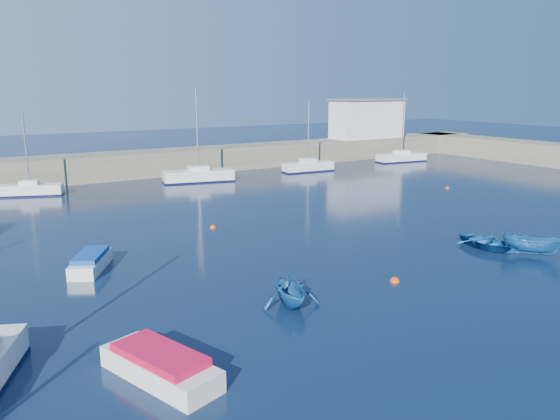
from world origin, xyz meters
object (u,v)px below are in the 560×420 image
harbor_office (367,119)px  dinghy_right (533,245)px  sailboat_7 (308,166)px  motorboat_0 (160,366)px  sailboat_6 (199,175)px  sailboat_8 (401,157)px  sailboat_5 (30,189)px  dinghy_left (290,289)px  dinghy_center (487,242)px  motorboat_1 (91,262)px

harbor_office → dinghy_right: harbor_office is taller
sailboat_7 → motorboat_0: bearing=143.9°
sailboat_6 → sailboat_7: (13.32, -0.13, -0.05)m
sailboat_6 → sailboat_8: (28.35, 0.55, -0.07)m
sailboat_5 → sailboat_7: (28.84, -1.21, 0.05)m
harbor_office → dinghy_left: (-37.35, -38.65, -4.33)m
dinghy_right → dinghy_center: bearing=79.0°
sailboat_6 → harbor_office: bearing=-63.8°
sailboat_5 → motorboat_0: 35.84m
dinghy_center → sailboat_8: bearing=56.7°
motorboat_1 → harbor_office: bearing=63.0°
motorboat_1 → dinghy_right: size_ratio=1.21×
dinghy_left → dinghy_right: dinghy_left is taller
sailboat_8 → harbor_office: bearing=12.6°
sailboat_7 → dinghy_center: (-8.31, -30.47, -0.24)m
harbor_office → dinghy_left: 53.92m
motorboat_0 → dinghy_center: 21.89m
sailboat_8 → dinghy_center: bearing=150.3°
sailboat_8 → dinghy_right: 40.26m
dinghy_left → harbor_office: bearing=59.7°
harbor_office → motorboat_0: (-44.24, -41.56, -4.63)m
sailboat_6 → dinghy_left: bearing=175.7°
dinghy_center → dinghy_right: size_ratio=1.07×
sailboat_6 → motorboat_1: (-15.78, -22.32, -0.22)m
motorboat_1 → dinghy_center: (20.79, -8.28, -0.07)m
sailboat_7 → dinghy_right: (-7.34, -32.79, 0.02)m
sailboat_6 → dinghy_left: size_ratio=3.15×
harbor_office → sailboat_5: 43.90m
sailboat_7 → motorboat_1: size_ratio=2.02×
motorboat_0 → dinghy_right: bearing=-13.7°
sailboat_6 → motorboat_0: sailboat_6 is taller
sailboat_7 → motorboat_1: bearing=132.0°
sailboat_7 → dinghy_center: 31.59m
sailboat_6 → sailboat_5: bearing=98.4°
harbor_office → dinghy_left: bearing=-134.0°
motorboat_0 → harbor_office: bearing=24.8°
sailboat_7 → motorboat_1: sailboat_7 is taller
sailboat_8 → dinghy_center: size_ratio=2.54×
sailboat_7 → harbor_office: bearing=-59.7°
sailboat_6 → sailboat_8: bearing=-76.5°
dinghy_left → sailboat_6: bearing=87.0°
sailboat_8 → motorboat_1: bearing=124.5°
motorboat_0 → sailboat_6: bearing=46.3°
harbor_office → sailboat_5: bearing=-172.5°
sailboat_8 → sailboat_5: bearing=96.4°
harbor_office → motorboat_1: (-43.54, -29.13, -4.67)m
dinghy_right → harbor_office: bearing=27.5°
motorboat_0 → dinghy_left: bearing=4.5°
sailboat_8 → dinghy_left: 49.89m
dinghy_left → sailboat_7: bearing=67.9°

